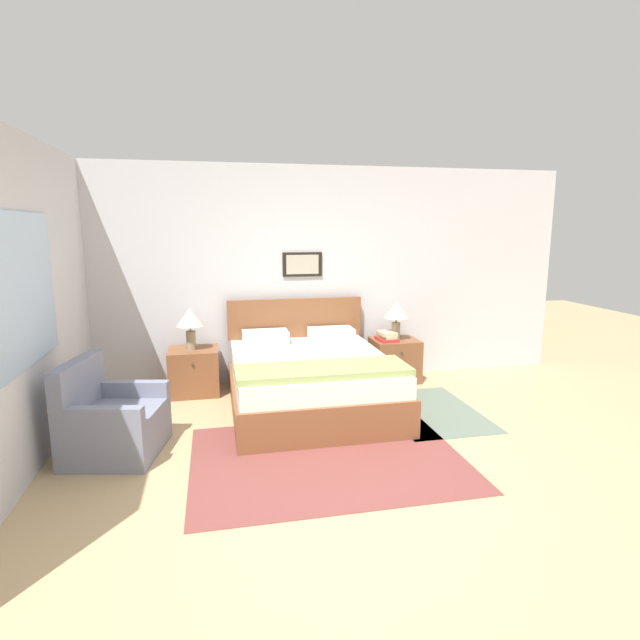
% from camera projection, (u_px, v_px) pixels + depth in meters
% --- Properties ---
extents(ground_plane, '(16.00, 16.00, 0.00)m').
position_uv_depth(ground_plane, '(348.00, 485.00, 3.68)').
color(ground_plane, tan).
extents(wall_back, '(7.01, 0.09, 2.60)m').
position_uv_depth(wall_back, '(291.00, 276.00, 6.03)').
color(wall_back, silver).
rests_on(wall_back, ground_plane).
extents(wall_left, '(0.08, 5.06, 2.60)m').
position_uv_depth(wall_left, '(43.00, 296.00, 4.22)').
color(wall_left, silver).
rests_on(wall_left, ground_plane).
extents(area_rug_main, '(2.21, 1.66, 0.01)m').
position_uv_depth(area_rug_main, '(327.00, 458.00, 4.11)').
color(area_rug_main, brown).
rests_on(area_rug_main, ground_plane).
extents(area_rug_bedside, '(0.92, 1.38, 0.01)m').
position_uv_depth(area_rug_bedside, '(431.00, 411.00, 5.17)').
color(area_rug_bedside, slate).
rests_on(area_rug_bedside, ground_plane).
extents(bed, '(1.62, 1.96, 1.04)m').
position_uv_depth(bed, '(310.00, 380.00, 5.21)').
color(bed, brown).
rests_on(bed, ground_plane).
extents(armchair, '(0.84, 0.88, 0.81)m').
position_uv_depth(armchair, '(111.00, 423.00, 4.15)').
color(armchair, gray).
rests_on(armchair, ground_plane).
extents(nightstand_near_window, '(0.55, 0.50, 0.52)m').
position_uv_depth(nightstand_near_window, '(194.00, 371.00, 5.68)').
color(nightstand_near_window, brown).
rests_on(nightstand_near_window, ground_plane).
extents(nightstand_by_door, '(0.55, 0.50, 0.52)m').
position_uv_depth(nightstand_by_door, '(394.00, 360.00, 6.17)').
color(nightstand_by_door, brown).
rests_on(nightstand_by_door, ground_plane).
extents(table_lamp_near_window, '(0.30, 0.30, 0.47)m').
position_uv_depth(table_lamp_near_window, '(190.00, 320.00, 5.56)').
color(table_lamp_near_window, gray).
rests_on(table_lamp_near_window, nightstand_near_window).
extents(table_lamp_by_door, '(0.30, 0.30, 0.47)m').
position_uv_depth(table_lamp_by_door, '(396.00, 312.00, 6.06)').
color(table_lamp_by_door, gray).
rests_on(table_lamp_by_door, nightstand_by_door).
extents(book_thick_bottom, '(0.23, 0.29, 0.04)m').
position_uv_depth(book_thick_bottom, '(387.00, 339.00, 6.05)').
color(book_thick_bottom, '#B7332D').
rests_on(book_thick_bottom, nightstand_by_door).
extents(book_hardcover_middle, '(0.18, 0.27, 0.03)m').
position_uv_depth(book_hardcover_middle, '(387.00, 336.00, 6.04)').
color(book_hardcover_middle, beige).
rests_on(book_hardcover_middle, book_thick_bottom).
extents(book_novel_upper, '(0.20, 0.25, 0.04)m').
position_uv_depth(book_novel_upper, '(387.00, 333.00, 6.03)').
color(book_novel_upper, beige).
rests_on(book_novel_upper, book_hardcover_middle).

